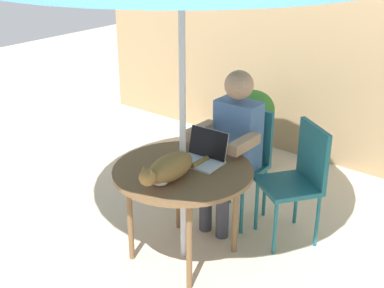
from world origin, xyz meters
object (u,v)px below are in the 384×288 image
object	(u,v)px
cat	(168,169)
laptop	(204,152)
potted_plant_near_fence	(252,124)
chair_occupied	(243,154)
person_seated	(232,141)
patio_table	(183,177)
chair_empty	(300,174)

from	to	relation	value
cat	laptop	bearing A→B (deg)	90.27
cat	potted_plant_near_fence	size ratio (longest dim) A/B	0.87
chair_occupied	potted_plant_near_fence	distance (m)	1.02
person_seated	laptop	world-z (taller)	person_seated
laptop	chair_occupied	bearing A→B (deg)	93.45
chair_occupied	cat	xyz separation A→B (m)	(0.04, -0.95, 0.25)
chair_occupied	cat	bearing A→B (deg)	-87.84
patio_table	chair_empty	bearing A→B (deg)	54.65
chair_empty	laptop	world-z (taller)	laptop
chair_occupied	laptop	world-z (taller)	laptop
chair_empty	laptop	xyz separation A→B (m)	(-0.48, -0.54, 0.23)
chair_occupied	person_seated	distance (m)	0.23
potted_plant_near_fence	chair_empty	bearing A→B (deg)	-43.11
patio_table	cat	size ratio (longest dim) A/B	1.48
chair_empty	patio_table	bearing A→B (deg)	-125.35
chair_empty	potted_plant_near_fence	world-z (taller)	chair_empty
chair_empty	person_seated	xyz separation A→B (m)	(-0.52, -0.13, 0.17)
patio_table	laptop	world-z (taller)	laptop
patio_table	potted_plant_near_fence	xyz separation A→B (m)	(-0.47, 1.66, -0.23)
person_seated	chair_occupied	bearing A→B (deg)	90.00
patio_table	cat	xyz separation A→B (m)	(0.04, -0.19, 0.14)
chair_empty	laptop	size ratio (longest dim) A/B	2.90
chair_occupied	potted_plant_near_fence	world-z (taller)	chair_occupied
patio_table	cat	world-z (taller)	cat
person_seated	cat	size ratio (longest dim) A/B	1.91
patio_table	person_seated	size ratio (longest dim) A/B	0.78
person_seated	patio_table	bearing A→B (deg)	-90.00
chair_occupied	chair_empty	bearing A→B (deg)	-3.06
person_seated	cat	world-z (taller)	person_seated
chair_empty	potted_plant_near_fence	size ratio (longest dim) A/B	1.20
cat	patio_table	bearing A→B (deg)	100.57
chair_empty	person_seated	distance (m)	0.56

